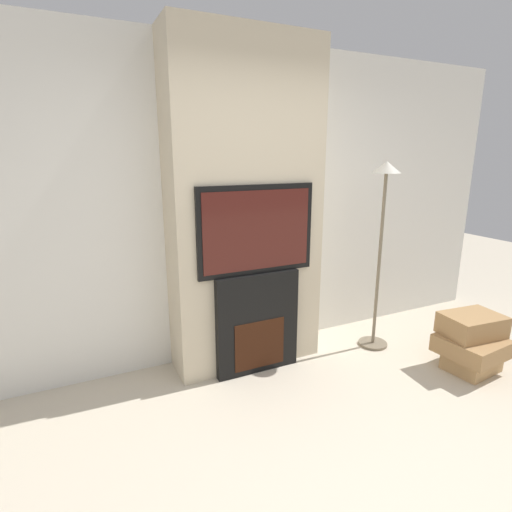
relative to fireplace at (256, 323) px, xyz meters
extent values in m
cube|color=silver|center=(0.00, 0.44, 0.92)|extent=(6.00, 0.06, 2.70)
cube|color=beige|center=(0.00, 0.21, 0.92)|extent=(1.27, 0.41, 2.70)
cube|color=black|center=(0.00, 0.00, 0.00)|extent=(0.72, 0.14, 0.86)
cube|color=#33160A|center=(0.00, -0.07, -0.17)|extent=(0.45, 0.01, 0.41)
cube|color=black|center=(0.00, 0.00, 0.79)|extent=(0.99, 0.06, 0.71)
cube|color=#471914|center=(0.00, -0.03, 0.79)|extent=(0.91, 0.01, 0.62)
cylinder|color=#726651|center=(1.21, -0.09, -0.42)|extent=(0.27, 0.27, 0.03)
cylinder|color=#726651|center=(1.21, -0.09, 0.40)|extent=(0.03, 0.03, 1.61)
cone|color=#B7B2A3|center=(1.21, -0.09, 1.26)|extent=(0.25, 0.25, 0.10)
cube|color=tan|center=(1.65, -0.81, -0.35)|extent=(0.44, 0.36, 0.15)
cube|color=#A37A4C|center=(1.64, -0.80, -0.20)|extent=(0.52, 0.50, 0.15)
cube|color=#A37A4C|center=(1.67, -0.75, -0.04)|extent=(0.51, 0.39, 0.18)
camera|label=1|loc=(-1.33, -2.79, 1.37)|focal=28.00mm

